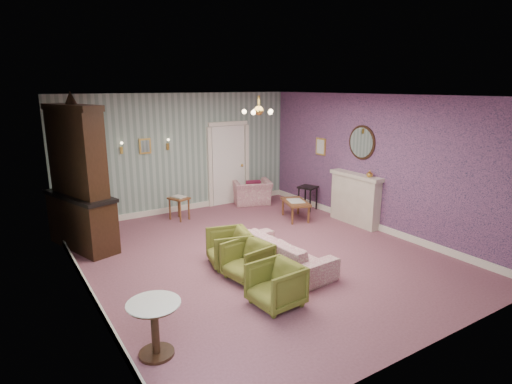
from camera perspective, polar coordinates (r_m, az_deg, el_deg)
floor at (r=8.00m, az=0.34°, el=-8.45°), size 7.00×7.00×0.00m
ceiling at (r=7.39m, az=0.37°, el=12.80°), size 7.00×7.00×0.00m
wall_back at (r=10.62m, az=-10.01°, el=5.12°), size 6.00×0.00×6.00m
wall_front at (r=5.11m, az=22.36°, el=-5.46°), size 6.00×0.00×6.00m
wall_left at (r=6.49m, az=-22.48°, el=-1.43°), size 0.00×7.00×7.00m
wall_right at (r=9.50m, az=15.75°, el=3.77°), size 0.00×7.00×7.00m
wall_right_floral at (r=9.49m, az=15.69°, el=3.76°), size 0.00×7.00×7.00m
door at (r=11.20m, az=-3.71°, el=3.85°), size 1.12×0.12×2.16m
olive_chair_a at (r=6.17m, az=2.67°, el=-12.12°), size 0.67×0.71×0.69m
olive_chair_b at (r=6.96m, az=-1.15°, el=-8.99°), size 0.72×0.75×0.68m
olive_chair_c at (r=7.48m, az=-3.68°, el=-7.21°), size 0.78×0.81×0.70m
sofa_chintz at (r=7.39m, az=3.90°, el=-7.32°), size 0.68×1.93×0.74m
wingback_chair at (r=11.26m, az=-0.58°, el=0.51°), size 1.13×0.92×0.85m
dresser at (r=8.65m, az=-22.86°, el=2.23°), size 1.09×1.84×2.91m
fireplace at (r=9.85m, az=13.15°, el=-0.90°), size 0.30×1.40×1.16m
mantel_vase at (r=9.43m, az=15.01°, el=2.39°), size 0.15×0.15×0.15m
oval_mirror at (r=9.68m, az=13.98°, el=6.46°), size 0.04×0.76×0.84m
framed_print at (r=10.69m, az=8.69°, el=6.04°), size 0.04×0.34×0.42m
coffee_table at (r=10.05m, az=5.31°, el=-2.41°), size 0.74×0.98×0.45m
side_table_black at (r=10.78m, az=6.94°, el=-0.84°), size 0.53×0.53×0.62m
pedestal_table at (r=5.28m, az=-13.38°, el=-17.43°), size 0.74×0.74×0.68m
nesting_table at (r=10.11m, az=-10.25°, el=-2.06°), size 0.48×0.54×0.58m
gilt_mirror_back at (r=10.24m, az=-14.65°, el=5.97°), size 0.28×0.06×0.36m
sconce_left at (r=10.07m, az=-17.59°, el=5.64°), size 0.16×0.12×0.30m
sconce_right at (r=10.40m, az=-11.73°, el=6.25°), size 0.16×0.12×0.30m
chandelier at (r=7.40m, az=0.37°, el=10.71°), size 0.56×0.56×0.36m
burgundy_cushion at (r=11.10m, az=-0.39°, el=0.61°), size 0.41×0.28×0.39m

